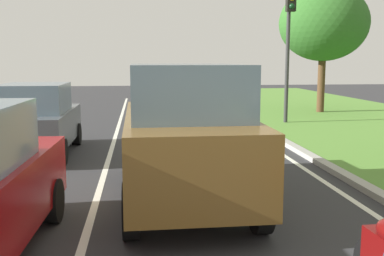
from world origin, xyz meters
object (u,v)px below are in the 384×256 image
car_hatchback_far (37,120)px  traffic_light_near_right (289,27)px  car_suv_ahead (185,133)px  tree_roadside_far (324,23)px

car_hatchback_far → traffic_light_near_right: (7.90, 4.63, 2.62)m
car_suv_ahead → tree_roadside_far: (7.28, 12.10, 2.74)m
car_suv_ahead → car_hatchback_far: 5.31m
car_hatchback_far → car_suv_ahead: bearing=-52.2°
car_suv_ahead → traffic_light_near_right: 10.25m
car_suv_ahead → traffic_light_near_right: traffic_light_near_right is taller
tree_roadside_far → car_hatchback_far: bearing=-143.1°
car_hatchback_far → tree_roadside_far: tree_roadside_far is taller
traffic_light_near_right → car_suv_ahead: bearing=-117.8°
car_hatchback_far → traffic_light_near_right: bearing=30.5°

